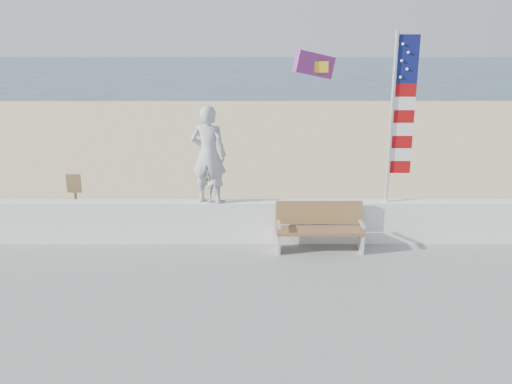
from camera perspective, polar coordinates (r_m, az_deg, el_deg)
ground at (r=10.06m, az=-1.12°, el=-10.29°), size 220.00×220.00×0.00m
sand at (r=18.55m, az=-0.69°, el=2.31°), size 90.00×40.00×0.08m
seawall at (r=11.67m, az=-0.99°, el=-3.13°), size 30.00×0.35×0.90m
adult at (r=11.30m, az=-5.01°, el=3.94°), size 0.83×0.62×2.04m
child at (r=11.42m, az=-4.53°, el=1.45°), size 0.57×0.49×1.03m
bench at (r=11.30m, az=6.70°, el=-3.58°), size 1.80×0.57×1.00m
flag at (r=11.49m, az=14.74°, el=8.19°), size 0.50×0.08×3.50m
parafoil_kite at (r=13.42m, az=6.22°, el=13.17°), size 1.06×0.57×0.71m
sign at (r=12.76m, az=-18.46°, el=-0.79°), size 0.32×0.07×1.46m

